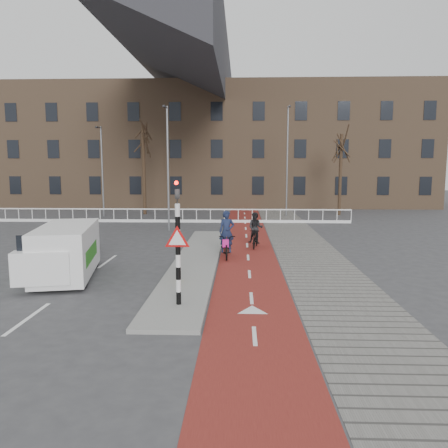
{
  "coord_description": "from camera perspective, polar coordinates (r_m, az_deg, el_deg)",
  "views": [
    {
      "loc": [
        1.15,
        -13.99,
        4.04
      ],
      "look_at": [
        0.43,
        5.0,
        1.5
      ],
      "focal_mm": 35.0,
      "sensor_mm": 36.0,
      "label": 1
    }
  ],
  "objects": [
    {
      "name": "streetlight_near",
      "position": [
        27.39,
        -7.32,
        7.09
      ],
      "size": [
        0.12,
        0.12,
        7.64
      ],
      "primitive_type": "cylinder",
      "color": "slate",
      "rests_on": "ground"
    },
    {
      "name": "traffic_signal",
      "position": [
        12.27,
        -6.06,
        -2.05
      ],
      "size": [
        0.8,
        0.8,
        3.68
      ],
      "color": "black",
      "rests_on": "curb_island"
    },
    {
      "name": "streetlight_left",
      "position": [
        36.37,
        -15.6,
        6.57
      ],
      "size": [
        0.12,
        0.12,
        7.11
      ],
      "primitive_type": "cylinder",
      "color": "slate",
      "rests_on": "ground"
    },
    {
      "name": "cyclist_near",
      "position": [
        19.23,
        0.35,
        -2.36
      ],
      "size": [
        0.81,
        2.05,
        2.08
      ],
      "rotation": [
        0.0,
        0.0,
        0.05
      ],
      "color": "black",
      "rests_on": "bike_lane"
    },
    {
      "name": "streetlight_right",
      "position": [
        35.51,
        8.26,
        8.02
      ],
      "size": [
        0.12,
        0.12,
        8.68
      ],
      "primitive_type": "cylinder",
      "color": "slate",
      "rests_on": "ground"
    },
    {
      "name": "sidewalk",
      "position": [
        24.53,
        9.52,
        -1.96
      ],
      "size": [
        3.0,
        60.0,
        0.01
      ],
      "primitive_type": "cube",
      "color": "slate",
      "rests_on": "ground"
    },
    {
      "name": "bike_lane",
      "position": [
        24.33,
        2.96,
        -1.94
      ],
      "size": [
        2.5,
        60.0,
        0.01
      ],
      "primitive_type": "cube",
      "color": "maroon",
      "rests_on": "ground"
    },
    {
      "name": "cyclist_far",
      "position": [
        21.52,
        4.13,
        -1.22
      ],
      "size": [
        0.83,
        1.67,
        1.77
      ],
      "rotation": [
        0.0,
        0.0,
        -0.17
      ],
      "color": "black",
      "rests_on": "bike_lane"
    },
    {
      "name": "curb_island",
      "position": [
        18.52,
        -3.63,
        -4.81
      ],
      "size": [
        1.8,
        16.0,
        0.12
      ],
      "primitive_type": "cube",
      "color": "gray",
      "rests_on": "ground"
    },
    {
      "name": "van",
      "position": [
        16.8,
        -19.84,
        -3.27
      ],
      "size": [
        2.61,
        4.68,
        1.9
      ],
      "rotation": [
        0.0,
        0.0,
        0.2
      ],
      "color": "white",
      "rests_on": "ground"
    },
    {
      "name": "bollard",
      "position": [
        15.06,
        -5.91,
        -5.71
      ],
      "size": [
        0.12,
        0.12,
        0.92
      ],
      "primitive_type": "cylinder",
      "color": "yellow",
      "rests_on": "curb_island"
    },
    {
      "name": "tree_mid",
      "position": [
        37.14,
        -10.42,
        6.95
      ],
      "size": [
        0.28,
        0.28,
        7.38
      ],
      "primitive_type": "cylinder",
      "color": "black",
      "rests_on": "ground"
    },
    {
      "name": "ground",
      "position": [
        14.61,
        -2.45,
        -8.45
      ],
      "size": [
        120.0,
        120.0,
        0.0
      ],
      "primitive_type": "plane",
      "color": "#38383A",
      "rests_on": "ground"
    },
    {
      "name": "railing",
      "position": [
        31.81,
        -9.0,
        0.78
      ],
      "size": [
        28.0,
        0.1,
        0.99
      ],
      "color": "silver",
      "rests_on": "ground"
    },
    {
      "name": "tree_right",
      "position": [
        37.14,
        14.95,
        6.2
      ],
      "size": [
        0.26,
        0.26,
        6.57
      ],
      "primitive_type": "cylinder",
      "color": "black",
      "rests_on": "ground"
    },
    {
      "name": "townhouse_row",
      "position": [
        46.33,
        -3.05,
        12.27
      ],
      "size": [
        46.0,
        10.0,
        15.9
      ],
      "color": "#7F6047",
      "rests_on": "ground"
    }
  ]
}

